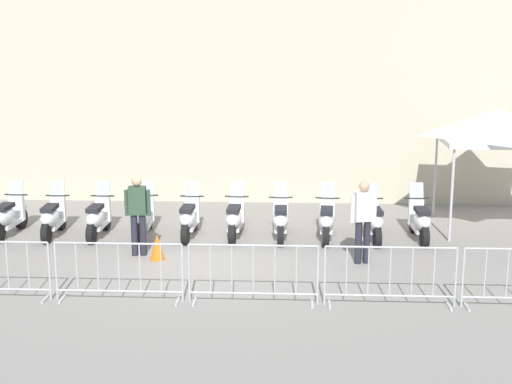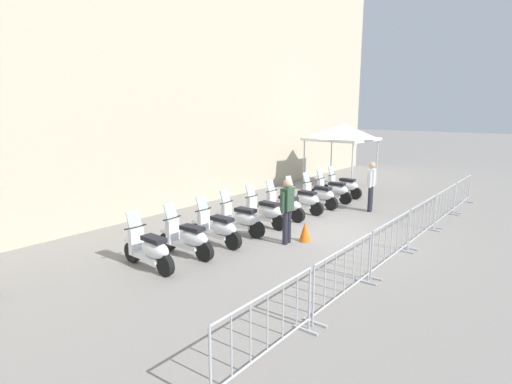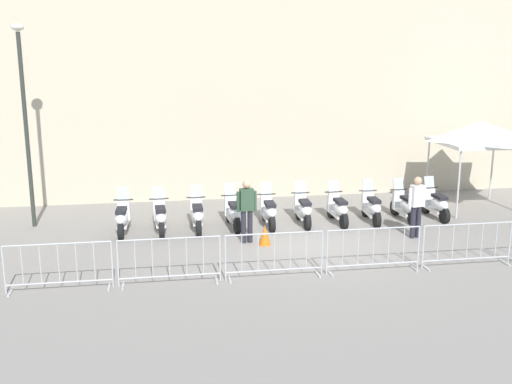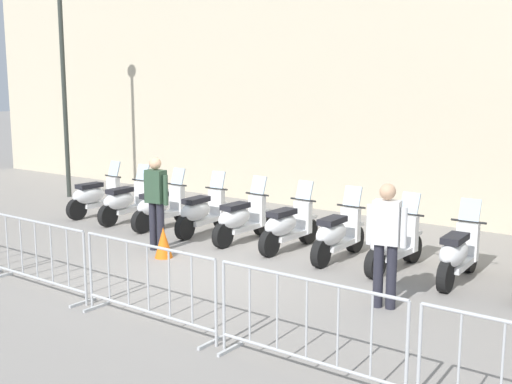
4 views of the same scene
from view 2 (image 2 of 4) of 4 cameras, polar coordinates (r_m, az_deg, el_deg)
ground_plane at (r=11.86m, az=9.78°, el=-5.79°), size 120.00×120.00×0.00m
building_facade at (r=15.84m, az=-12.71°, el=18.99°), size 28.07×3.52×11.26m
motorcycle_0 at (r=9.33m, az=-14.67°, el=-7.86°), size 0.56×1.72×1.24m
motorcycle_1 at (r=9.93m, az=-9.58°, el=-6.45°), size 0.56×1.73×1.24m
motorcycle_2 at (r=10.64m, az=-5.41°, el=-5.12°), size 0.56×1.72×1.24m
motorcycle_3 at (r=11.47m, az=-2.14°, el=-3.84°), size 0.58×1.73×1.24m
motorcycle_4 at (r=12.24m, az=1.23°, el=-2.86°), size 0.56×1.72×1.24m
motorcycle_5 at (r=13.09m, az=3.95°, el=-1.94°), size 0.56×1.72×1.24m
motorcycle_6 at (r=13.93m, az=6.57°, el=-1.16°), size 0.56×1.73×1.24m
motorcycle_7 at (r=14.81m, az=8.79°, el=-0.47°), size 0.56×1.72×1.24m
motorcycle_8 at (r=15.74m, az=10.69°, el=0.17°), size 0.56×1.73×1.24m
motorcycle_9 at (r=16.70m, az=12.13°, el=0.76°), size 0.56×1.73×1.24m
barrier_segment_0 at (r=5.91m, az=1.62°, el=-18.52°), size 2.27×0.52×1.07m
barrier_segment_1 at (r=7.73m, az=12.31°, el=-11.26°), size 2.27×0.52×1.07m
barrier_segment_2 at (r=9.79m, az=18.46°, el=-6.72°), size 2.27×0.52×1.07m
barrier_segment_3 at (r=11.95m, az=22.36°, el=-3.73°), size 2.27×0.52×1.07m
barrier_segment_4 at (r=14.17m, az=25.04°, el=-1.67°), size 2.27×0.52×1.07m
barrier_segment_5 at (r=16.43m, az=26.98°, el=-0.16°), size 2.27×0.52×1.07m
officer_near_row_end at (r=10.64m, az=4.39°, el=-2.17°), size 0.55×0.26×1.73m
officer_mid_plaza at (r=14.57m, az=15.86°, el=1.14°), size 0.53×0.30×1.73m
canopy_tent at (r=18.65m, az=11.96°, el=8.25°), size 2.64×2.64×2.91m
traffic_cone at (r=11.04m, az=6.88°, el=-5.52°), size 0.32×0.32×0.55m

